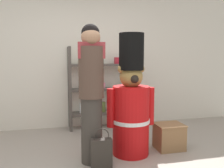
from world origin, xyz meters
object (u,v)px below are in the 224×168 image
object	(u,v)px
merchandise_shelf	(103,88)
display_crate	(169,136)
shopping_bag	(101,153)
person_shopper	(91,90)
teddy_bear_guard	(131,105)

from	to	relation	value
merchandise_shelf	display_crate	world-z (taller)	merchandise_shelf
display_crate	shopping_bag	bearing A→B (deg)	-160.40
merchandise_shelf	person_shopper	size ratio (longest dim) A/B	0.88
shopping_bag	display_crate	bearing A→B (deg)	19.60
person_shopper	display_crate	distance (m)	1.41
person_shopper	display_crate	xyz separation A→B (m)	(1.17, 0.17, -0.76)
shopping_bag	display_crate	xyz separation A→B (m)	(1.09, 0.39, -0.01)
teddy_bear_guard	display_crate	bearing A→B (deg)	3.31
display_crate	merchandise_shelf	bearing A→B (deg)	117.80
merchandise_shelf	shopping_bag	bearing A→B (deg)	-102.47
person_shopper	merchandise_shelf	bearing A→B (deg)	72.89
merchandise_shelf	person_shopper	xyz separation A→B (m)	(-0.47, -1.52, 0.18)
teddy_bear_guard	shopping_bag	size ratio (longest dim) A/B	3.31
merchandise_shelf	teddy_bear_guard	distance (m)	1.38
teddy_bear_guard	shopping_bag	xyz separation A→B (m)	(-0.49, -0.35, -0.50)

